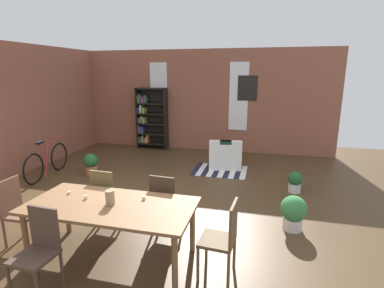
# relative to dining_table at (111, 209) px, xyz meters

# --- Properties ---
(ground_plane) EXTENTS (11.90, 11.90, 0.00)m
(ground_plane) POSITION_rel_dining_table_xyz_m (-0.20, 1.17, -0.68)
(ground_plane) COLOR #4B3620
(back_wall_brick) EXTENTS (8.11, 0.12, 3.05)m
(back_wall_brick) POSITION_rel_dining_table_xyz_m (-0.20, 5.81, 0.84)
(back_wall_brick) COLOR #925540
(back_wall_brick) RESTS_ON ground
(window_pane_0) EXTENTS (0.55, 0.02, 1.98)m
(window_pane_0) POSITION_rel_dining_table_xyz_m (-1.44, 5.74, 0.99)
(window_pane_0) COLOR white
(window_pane_1) EXTENTS (0.55, 0.02, 1.98)m
(window_pane_1) POSITION_rel_dining_table_xyz_m (1.04, 5.74, 0.99)
(window_pane_1) COLOR white
(dining_table) EXTENTS (2.15, 1.00, 0.76)m
(dining_table) POSITION_rel_dining_table_xyz_m (0.00, 0.00, 0.00)
(dining_table) COLOR brown
(dining_table) RESTS_ON ground
(vase_on_table) EXTENTS (0.12, 0.12, 0.18)m
(vase_on_table) POSITION_rel_dining_table_xyz_m (0.00, -0.00, 0.17)
(vase_on_table) COLOR #998466
(vase_on_table) RESTS_ON dining_table
(tealight_candle_0) EXTENTS (0.04, 0.04, 0.05)m
(tealight_candle_0) POSITION_rel_dining_table_xyz_m (-0.39, 0.07, 0.10)
(tealight_candle_0) COLOR silver
(tealight_candle_0) RESTS_ON dining_table
(tealight_candle_1) EXTENTS (0.04, 0.04, 0.05)m
(tealight_candle_1) POSITION_rel_dining_table_xyz_m (0.36, 0.24, 0.10)
(tealight_candle_1) COLOR silver
(tealight_candle_1) RESTS_ON dining_table
(tealight_candle_2) EXTENTS (0.04, 0.04, 0.03)m
(tealight_candle_2) POSITION_rel_dining_table_xyz_m (-0.71, 0.16, 0.09)
(tealight_candle_2) COLOR silver
(tealight_candle_2) RESTS_ON dining_table
(dining_chair_far_right) EXTENTS (0.43, 0.43, 0.95)m
(dining_chair_far_right) POSITION_rel_dining_table_xyz_m (0.48, 0.73, -0.17)
(dining_chair_far_right) COLOR #3B2C1F
(dining_chair_far_right) RESTS_ON ground
(dining_chair_head_left) EXTENTS (0.41, 0.41, 0.95)m
(dining_chair_head_left) POSITION_rel_dining_table_xyz_m (-1.45, -0.00, -0.17)
(dining_chair_head_left) COLOR brown
(dining_chair_head_left) RESTS_ON ground
(dining_chair_far_left) EXTENTS (0.42, 0.42, 0.95)m
(dining_chair_far_left) POSITION_rel_dining_table_xyz_m (-0.49, 0.73, -0.17)
(dining_chair_far_left) COLOR brown
(dining_chair_far_left) RESTS_ON ground
(dining_chair_head_right) EXTENTS (0.43, 0.43, 0.95)m
(dining_chair_head_right) POSITION_rel_dining_table_xyz_m (1.45, -0.01, -0.17)
(dining_chair_head_right) COLOR brown
(dining_chair_head_right) RESTS_ON ground
(dining_chair_near_left) EXTENTS (0.42, 0.42, 0.95)m
(dining_chair_near_left) POSITION_rel_dining_table_xyz_m (-0.48, -0.73, -0.17)
(dining_chair_near_left) COLOR #4A372C
(dining_chair_near_left) RESTS_ON ground
(bookshelf_tall) EXTENTS (0.97, 0.32, 1.91)m
(bookshelf_tall) POSITION_rel_dining_table_xyz_m (-1.70, 5.55, 0.27)
(bookshelf_tall) COLOR black
(bookshelf_tall) RESTS_ON ground
(armchair_white) EXTENTS (0.92, 0.92, 0.75)m
(armchair_white) POSITION_rel_dining_table_xyz_m (0.89, 4.18, -0.41)
(armchair_white) COLOR white
(armchair_white) RESTS_ON ground
(bicycle_second) EXTENTS (0.44, 1.68, 0.89)m
(bicycle_second) POSITION_rel_dining_table_xyz_m (-3.05, 2.49, -0.34)
(bicycle_second) COLOR black
(bicycle_second) RESTS_ON ground
(potted_plant_by_shelf) EXTENTS (0.29, 0.29, 0.44)m
(potted_plant_by_shelf) POSITION_rel_dining_table_xyz_m (2.50, 2.88, -0.45)
(potted_plant_by_shelf) COLOR silver
(potted_plant_by_shelf) RESTS_ON ground
(potted_plant_corner) EXTENTS (0.34, 0.34, 0.50)m
(potted_plant_corner) POSITION_rel_dining_table_xyz_m (-2.15, 2.85, -0.43)
(potted_plant_corner) COLOR #9E6042
(potted_plant_corner) RESTS_ON ground
(potted_plant_window) EXTENTS (0.40, 0.40, 0.55)m
(potted_plant_window) POSITION_rel_dining_table_xyz_m (2.35, 1.32, -0.38)
(potted_plant_window) COLOR silver
(potted_plant_window) RESTS_ON ground
(striped_rug) EXTENTS (1.30, 1.03, 0.01)m
(striped_rug) POSITION_rel_dining_table_xyz_m (0.82, 3.84, -0.68)
(striped_rug) COLOR #1E1E33
(striped_rug) RESTS_ON ground
(framed_picture) EXTENTS (0.56, 0.03, 0.72)m
(framed_picture) POSITION_rel_dining_table_xyz_m (1.29, 5.73, 1.25)
(framed_picture) COLOR black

